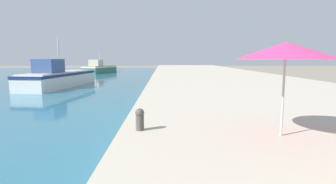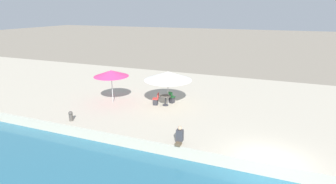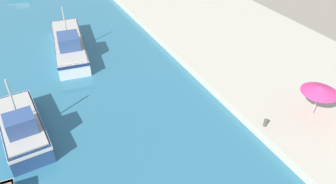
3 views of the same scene
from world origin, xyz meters
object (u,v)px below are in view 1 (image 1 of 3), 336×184
Objects in this scene: fishing_boat_far at (59,77)px; cafe_umbrella_white at (286,51)px; fishing_boat_distant at (100,68)px; mooring_bollard at (140,119)px.

cafe_umbrella_white is at bearing -46.86° from fishing_boat_far.
cafe_umbrella_white is (13.47, -18.94, 2.07)m from fishing_boat_far.
mooring_bollard is at bearing -59.83° from fishing_boat_distant.
mooring_bollard is at bearing 171.10° from cafe_umbrella_white.
fishing_boat_far is at bearing 125.43° from cafe_umbrella_white.
mooring_bollard is (9.55, -18.32, 0.12)m from fishing_boat_far.
mooring_bollard is (11.42, -42.75, 0.19)m from fishing_boat_distant.
cafe_umbrella_white is 4.42m from mooring_bollard.
fishing_boat_distant is at bearing 109.48° from cafe_umbrella_white.
fishing_boat_far is 1.21× the size of fishing_boat_distant.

